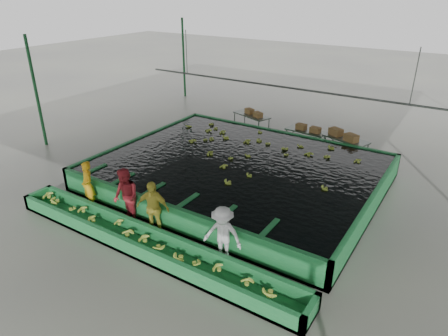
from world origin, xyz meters
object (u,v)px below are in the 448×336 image
Objects in this scene: worker_a at (88,185)px; box_stack_left at (254,115)px; flotation_tank at (238,172)px; packing_table_right at (345,148)px; sorting_trough at (146,243)px; box_stack_mid at (308,131)px; packing_table_mid at (305,139)px; packing_table_left at (251,123)px; box_stack_right at (343,138)px; worker_b at (126,197)px; worker_d at (223,235)px; worker_c at (153,208)px.

box_stack_left is at bearing 105.12° from worker_a.
packing_table_right is at bearing 60.13° from flotation_tank.
box_stack_mid is (0.85, 9.85, 0.59)m from sorting_trough.
packing_table_mid is (0.76, 9.88, 0.17)m from sorting_trough.
packing_table_left is 5.02m from box_stack_right.
worker_b is 0.92× the size of packing_table_left.
worker_a is at bearing -123.17° from box_stack_right.
worker_b is at bearing 151.86° from sorting_trough.
worker_d is at bearing 21.08° from worker_a.
worker_a reaches higher than box_stack_left.
sorting_trough is 4.98× the size of packing_table_left.
flotation_tank is at bearing 90.70° from worker_b.
worker_b is at bearing -84.52° from packing_table_left.
sorting_trough is 5.98× the size of worker_d.
packing_table_right is at bearing 84.94° from worker_b.
packing_table_mid is at bearing 95.96° from worker_b.
box_stack_left is at bearing 170.31° from box_stack_mid.
worker_b reaches higher than flotation_tank.
sorting_trough is at bearing -94.37° from packing_table_mid.
packing_table_right is at bearing 20.61° from box_stack_right.
packing_table_mid is (1.15, 9.08, -0.45)m from worker_c.
sorting_trough is at bearing -104.62° from box_stack_right.
worker_d is 1.44× the size of box_stack_left.
worker_a is 1.78m from worker_b.
box_stack_mid reaches higher than packing_table_mid.
packing_table_right is 1.67× the size of box_stack_mid.
sorting_trough is 3.42m from worker_a.
worker_d reaches higher than box_stack_mid.
box_stack_left is 3.17m from box_stack_mid.
worker_d is at bearing -65.57° from box_stack_left.
box_stack_mid reaches higher than packing_table_left.
packing_table_mid is at bearing 174.82° from packing_table_right.
box_stack_right is (1.67, -0.19, 0.04)m from box_stack_mid.
sorting_trough is 5.72× the size of worker_c.
box_stack_mid is at bearing -10.45° from packing_table_left.
packing_table_left is at bearing 169.83° from packing_table_mid.
flotation_tank is 5.14× the size of packing_table_right.
worker_d reaches higher than packing_table_mid.
packing_table_right is 1.84m from box_stack_mid.
packing_table_mid is 0.95× the size of packing_table_right.
flotation_tank reaches higher than packing_table_right.
box_stack_mid is at bearing 86.63° from worker_d.
worker_c reaches higher than worker_d.
box_stack_right is (4.94, -0.79, 0.43)m from packing_table_left.
sorting_trough is 7.02× the size of box_stack_right.
packing_table_left is at bearing 115.36° from worker_b.
packing_table_mid reaches higher than sorting_trough.
packing_table_left reaches higher than packing_table_mid.
worker_c reaches higher than box_stack_mid.
packing_table_left is 0.49m from box_stack_left.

